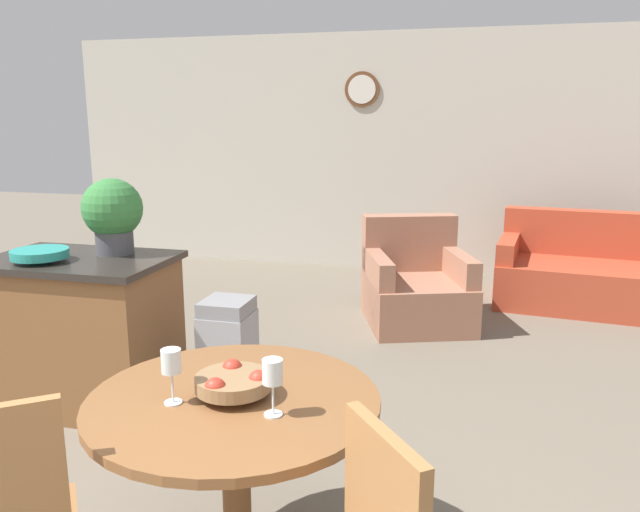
% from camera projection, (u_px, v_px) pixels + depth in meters
% --- Properties ---
extents(wall_back, '(8.00, 0.09, 2.70)m').
position_uv_depth(wall_back, '(398.00, 154.00, 7.13)').
color(wall_back, beige).
rests_on(wall_back, ground_plane).
extents(dining_table, '(1.06, 1.06, 0.77)m').
position_uv_depth(dining_table, '(235.00, 440.00, 2.28)').
color(dining_table, brown).
rests_on(dining_table, ground_plane).
extents(fruit_bowl, '(0.27, 0.27, 0.11)m').
position_uv_depth(fruit_bowl, '(234.00, 382.00, 2.23)').
color(fruit_bowl, olive).
rests_on(fruit_bowl, dining_table).
extents(wine_glass_left, '(0.07, 0.07, 0.20)m').
position_uv_depth(wine_glass_left, '(171.00, 364.00, 2.16)').
color(wine_glass_left, silver).
rests_on(wine_glass_left, dining_table).
extents(wine_glass_right, '(0.07, 0.07, 0.20)m').
position_uv_depth(wine_glass_right, '(273.00, 374.00, 2.07)').
color(wine_glass_right, silver).
rests_on(wine_glass_right, dining_table).
extents(kitchen_island, '(1.09, 0.73, 0.93)m').
position_uv_depth(kitchen_island, '(84.00, 331.00, 3.83)').
color(kitchen_island, brown).
rests_on(kitchen_island, ground_plane).
extents(teal_bowl, '(0.32, 0.32, 0.07)m').
position_uv_depth(teal_bowl, '(40.00, 254.00, 3.61)').
color(teal_bowl, teal).
rests_on(teal_bowl, kitchen_island).
extents(potted_plant, '(0.36, 0.36, 0.46)m').
position_uv_depth(potted_plant, '(113.00, 213.00, 3.79)').
color(potted_plant, '#4C4C51').
rests_on(potted_plant, kitchen_island).
extents(trash_bin, '(0.28, 0.30, 0.71)m').
position_uv_depth(trash_bin, '(228.00, 358.00, 3.71)').
color(trash_bin, '#9E9EA3').
rests_on(trash_bin, ground_plane).
extents(couch, '(1.94, 1.20, 0.86)m').
position_uv_depth(couch, '(600.00, 276.00, 5.88)').
color(couch, '#B24228').
rests_on(couch, ground_plane).
extents(armchair, '(1.09, 1.15, 0.90)m').
position_uv_depth(armchair, '(416.00, 288.00, 5.42)').
color(armchair, '#A87056').
rests_on(armchair, ground_plane).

